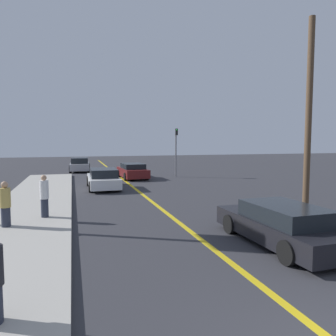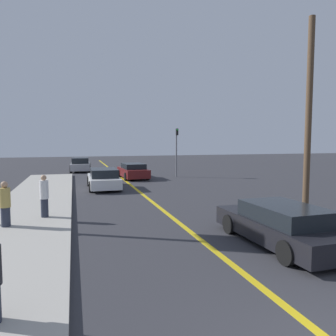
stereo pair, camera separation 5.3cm
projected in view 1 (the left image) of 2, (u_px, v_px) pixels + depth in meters
The scene contains 10 objects.
road_center_line at pixel (135, 188), 21.02m from camera, with size 0.20×60.00×0.01m.
sidewalk_left at pixel (34, 206), 15.09m from camera, with size 3.34×26.88×0.16m.
car_near_right_lane at pixel (281, 225), 9.70m from camera, with size 2.06×4.75×1.23m.
car_ahead_center at pixel (103, 179), 20.88m from camera, with size 1.96×4.54×1.29m.
car_far_distant at pixel (133, 171), 26.34m from camera, with size 2.08×4.33×1.23m.
car_parked_left_lot at pixel (80, 165), 31.96m from camera, with size 2.02×3.90×1.37m.
pedestrian_mid_group at pixel (5, 204), 11.11m from camera, with size 0.35×0.35×1.56m.
pedestrian_far_standing at pixel (44, 196), 12.48m from camera, with size 0.33×0.33×1.62m.
traffic_light at pixel (176, 147), 27.26m from camera, with size 0.18×0.40×4.04m.
utility_pole at pixel (308, 121), 12.44m from camera, with size 0.24×0.24×7.69m.
Camera 1 is at (-3.80, -2.59, 3.12)m, focal length 35.00 mm.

